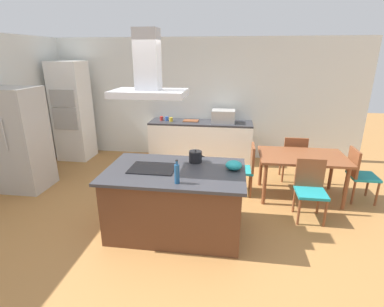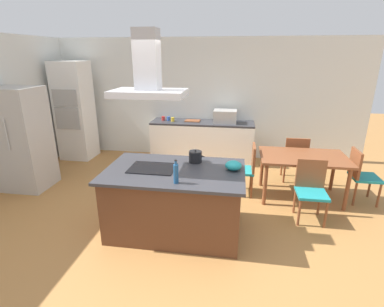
% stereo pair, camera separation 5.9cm
% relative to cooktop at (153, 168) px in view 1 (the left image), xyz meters
% --- Properties ---
extents(ground, '(16.00, 16.00, 0.00)m').
position_rel_cooktop_xyz_m(ground, '(0.30, 1.50, -0.91)').
color(ground, '#AD753D').
extents(wall_back, '(7.20, 0.10, 2.70)m').
position_rel_cooktop_xyz_m(wall_back, '(0.30, 3.25, 0.44)').
color(wall_back, silver).
rests_on(wall_back, ground).
extents(kitchen_island, '(1.83, 1.15, 0.90)m').
position_rel_cooktop_xyz_m(kitchen_island, '(0.30, 0.00, -0.45)').
color(kitchen_island, '#59331E').
rests_on(kitchen_island, ground).
extents(cooktop, '(0.60, 0.44, 0.01)m').
position_rel_cooktop_xyz_m(cooktop, '(0.00, 0.00, 0.00)').
color(cooktop, black).
rests_on(cooktop, kitchen_island).
extents(tea_kettle, '(0.24, 0.18, 0.19)m').
position_rel_cooktop_xyz_m(tea_kettle, '(0.53, 0.33, 0.07)').
color(tea_kettle, black).
rests_on(tea_kettle, kitchen_island).
extents(olive_oil_bottle, '(0.06, 0.06, 0.29)m').
position_rel_cooktop_xyz_m(olive_oil_bottle, '(0.41, -0.40, 0.12)').
color(olive_oil_bottle, navy).
rests_on(olive_oil_bottle, kitchen_island).
extents(mixing_bowl, '(0.22, 0.22, 0.12)m').
position_rel_cooktop_xyz_m(mixing_bowl, '(1.07, 0.12, 0.05)').
color(mixing_bowl, teal).
rests_on(mixing_bowl, kitchen_island).
extents(back_counter, '(2.30, 0.62, 0.90)m').
position_rel_cooktop_xyz_m(back_counter, '(0.32, 2.88, -0.46)').
color(back_counter, white).
rests_on(back_counter, ground).
extents(countertop_microwave, '(0.50, 0.38, 0.28)m').
position_rel_cooktop_xyz_m(countertop_microwave, '(0.82, 2.88, 0.13)').
color(countertop_microwave, '#B2AFAA').
rests_on(countertop_microwave, back_counter).
extents(coffee_mug_red, '(0.08, 0.08, 0.09)m').
position_rel_cooktop_xyz_m(coffee_mug_red, '(-0.59, 2.92, 0.04)').
color(coffee_mug_red, red).
rests_on(coffee_mug_red, back_counter).
extents(coffee_mug_blue, '(0.08, 0.08, 0.09)m').
position_rel_cooktop_xyz_m(coffee_mug_blue, '(-0.46, 2.91, 0.04)').
color(coffee_mug_blue, '#2D56B2').
rests_on(coffee_mug_blue, back_counter).
extents(coffee_mug_yellow, '(0.08, 0.08, 0.09)m').
position_rel_cooktop_xyz_m(coffee_mug_yellow, '(-0.35, 2.84, 0.04)').
color(coffee_mug_yellow, gold).
rests_on(coffee_mug_yellow, back_counter).
extents(cutting_board, '(0.34, 0.24, 0.02)m').
position_rel_cooktop_xyz_m(cutting_board, '(0.09, 2.93, 0.00)').
color(cutting_board, brown).
rests_on(cutting_board, back_counter).
extents(wall_oven_stack, '(0.70, 0.66, 2.20)m').
position_rel_cooktop_xyz_m(wall_oven_stack, '(-2.60, 2.65, 0.20)').
color(wall_oven_stack, white).
rests_on(wall_oven_stack, ground).
extents(refrigerator, '(0.80, 0.73, 1.82)m').
position_rel_cooktop_xyz_m(refrigerator, '(-2.68, 0.96, 0.00)').
color(refrigerator, '#B2AFAA').
rests_on(refrigerator, ground).
extents(dining_table, '(1.40, 0.90, 0.75)m').
position_rel_cooktop_xyz_m(dining_table, '(2.20, 1.29, -0.24)').
color(dining_table, brown).
rests_on(dining_table, ground).
extents(chair_facing_island, '(0.42, 0.42, 0.89)m').
position_rel_cooktop_xyz_m(chair_facing_island, '(2.20, 0.62, -0.40)').
color(chair_facing_island, teal).
rests_on(chair_facing_island, ground).
extents(chair_at_right_end, '(0.42, 0.42, 0.89)m').
position_rel_cooktop_xyz_m(chair_at_right_end, '(3.12, 1.29, -0.40)').
color(chair_at_right_end, teal).
rests_on(chair_at_right_end, ground).
extents(chair_facing_back_wall, '(0.42, 0.42, 0.89)m').
position_rel_cooktop_xyz_m(chair_facing_back_wall, '(2.20, 1.95, -0.40)').
color(chair_facing_back_wall, teal).
rests_on(chair_facing_back_wall, ground).
extents(chair_at_left_end, '(0.42, 0.42, 0.89)m').
position_rel_cooktop_xyz_m(chair_at_left_end, '(1.29, 1.29, -0.40)').
color(chair_at_left_end, teal).
rests_on(chair_at_left_end, ground).
extents(range_hood, '(0.90, 0.55, 0.78)m').
position_rel_cooktop_xyz_m(range_hood, '(0.00, 0.00, 1.20)').
color(range_hood, '#ADADB2').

